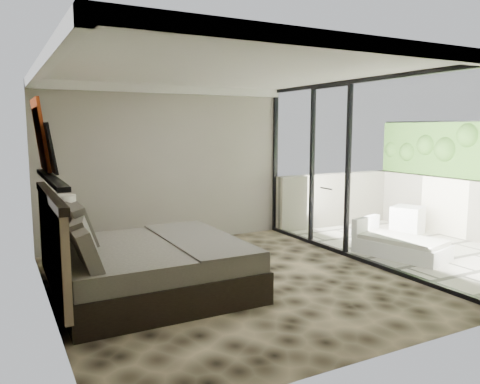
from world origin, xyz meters
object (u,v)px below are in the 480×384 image
bed (143,265)px  ottoman (407,220)px  lounger (398,245)px  table_lamp (64,210)px  nightstand (66,254)px

bed → ottoman: bed is taller
bed → lounger: size_ratio=1.49×
table_lamp → lounger: (4.90, -1.57, -0.73)m
table_lamp → ottoman: bearing=-4.4°
ottoman → lounger: size_ratio=0.35×
nightstand → lounger: (4.90, -1.56, -0.10)m
table_lamp → lounger: bearing=-17.8°
table_lamp → nightstand: bearing=-148.1°
table_lamp → lounger: table_lamp is taller
bed → table_lamp: size_ratio=3.84×
table_lamp → lounger: size_ratio=0.39×
table_lamp → lounger: 5.19m
bed → ottoman: (5.55, 0.89, -0.10)m
nightstand → ottoman: (6.29, -0.48, 0.00)m
lounger → bed: bearing=162.3°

